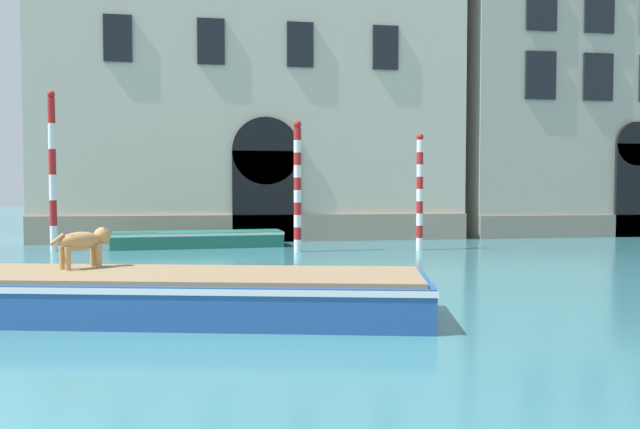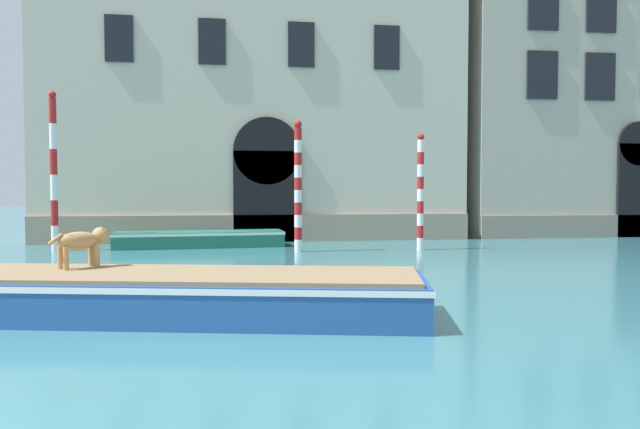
% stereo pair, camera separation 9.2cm
% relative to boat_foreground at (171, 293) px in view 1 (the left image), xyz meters
% --- Properties ---
extents(palazzo_left, '(15.02, 6.13, 15.95)m').
position_rel_boat_foreground_xyz_m(palazzo_left, '(1.91, 15.20, 7.61)').
color(palazzo_left, beige).
rests_on(palazzo_left, ground_plane).
extents(palazzo_right, '(11.40, 6.13, 13.80)m').
position_rel_boat_foreground_xyz_m(palazzo_right, '(15.65, 15.19, 6.54)').
color(palazzo_right, '#B2A893').
rests_on(palazzo_right, ground_plane).
extents(boat_foreground, '(7.71, 3.52, 0.65)m').
position_rel_boat_foreground_xyz_m(boat_foreground, '(0.00, 0.00, 0.00)').
color(boat_foreground, '#234C8C').
rests_on(boat_foreground, ground_plane).
extents(dog_on_deck, '(0.79, 0.65, 0.63)m').
position_rel_boat_foreground_xyz_m(dog_on_deck, '(-1.33, 0.71, 0.71)').
color(dog_on_deck, tan).
rests_on(dog_on_deck, boat_foreground).
extents(boat_moored_near_palazzo, '(5.32, 1.70, 0.49)m').
position_rel_boat_foreground_xyz_m(boat_moored_near_palazzo, '(0.00, 10.64, -0.09)').
color(boat_moored_near_palazzo, '#1E6651').
rests_on(boat_moored_near_palazzo, ground_plane).
extents(mooring_pole_0, '(0.23, 0.23, 3.80)m').
position_rel_boat_foreground_xyz_m(mooring_pole_0, '(2.90, 8.71, 1.57)').
color(mooring_pole_0, white).
rests_on(mooring_pole_0, ground_plane).
extents(mooring_pole_1, '(0.20, 0.20, 3.47)m').
position_rel_boat_foreground_xyz_m(mooring_pole_1, '(6.57, 8.71, 1.41)').
color(mooring_pole_1, white).
rests_on(mooring_pole_1, ground_plane).
extents(mooring_pole_2, '(0.21, 0.21, 4.68)m').
position_rel_boat_foreground_xyz_m(mooring_pole_2, '(-4.16, 10.03, 2.01)').
color(mooring_pole_2, white).
rests_on(mooring_pole_2, ground_plane).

